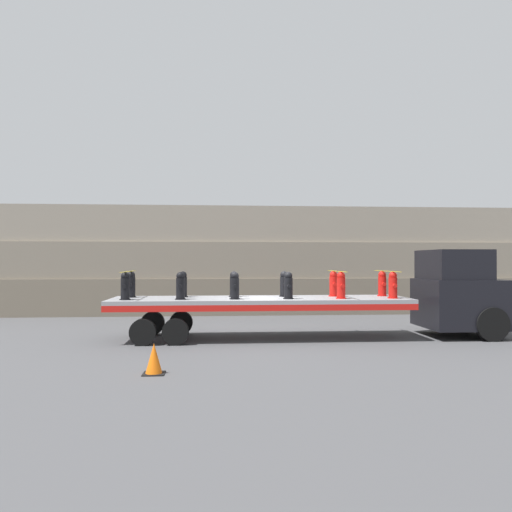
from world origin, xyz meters
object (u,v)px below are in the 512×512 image
truck_cab (462,294)px  fire_hydrant_red_near_5 (393,285)px  fire_hydrant_black_far_3 (284,284)px  fire_hydrant_red_near_4 (341,286)px  flatbed_trailer (243,305)px  fire_hydrant_black_near_0 (125,286)px  fire_hydrant_red_far_4 (333,284)px  fire_hydrant_black_near_2 (235,286)px  fire_hydrant_black_near_3 (288,286)px  fire_hydrant_red_far_5 (382,284)px  fire_hydrant_black_far_0 (131,285)px  fire_hydrant_black_near_1 (180,286)px  traffic_cone (154,359)px  fire_hydrant_black_far_2 (234,284)px  fire_hydrant_black_far_1 (183,285)px

truck_cab → fire_hydrant_red_near_5: size_ratio=3.36×
fire_hydrant_black_far_3 → fire_hydrant_red_near_4: bearing=-31.8°
flatbed_trailer → fire_hydrant_black_far_3: bearing=20.2°
fire_hydrant_black_near_0 → fire_hydrant_red_far_4: same height
fire_hydrant_black_near_2 → fire_hydrant_black_far_3: 2.09m
fire_hydrant_black_near_3 → fire_hydrant_red_far_5: 3.73m
fire_hydrant_black_far_0 → fire_hydrant_red_far_5: bearing=0.0°
fire_hydrant_black_near_0 → flatbed_trailer: bearing=8.2°
fire_hydrant_black_near_1 → fire_hydrant_black_far_3: 3.73m
flatbed_trailer → fire_hydrant_black_near_0: fire_hydrant_black_near_0 is taller
fire_hydrant_black_near_2 → fire_hydrant_black_near_3: same height
fire_hydrant_black_near_3 → traffic_cone: fire_hydrant_black_near_3 is taller
fire_hydrant_black_near_3 → traffic_cone: size_ratio=1.26×
flatbed_trailer → fire_hydrant_black_far_2: bearing=117.1°
truck_cab → fire_hydrant_black_near_2: 8.05m
truck_cab → fire_hydrant_red_far_4: size_ratio=3.36×
fire_hydrant_black_far_1 → traffic_cone: 5.92m
truck_cab → fire_hydrant_black_near_0: truck_cab is taller
flatbed_trailer → fire_hydrant_black_far_1: fire_hydrant_black_far_1 is taller
fire_hydrant_black_far_1 → fire_hydrant_black_far_2: same height
fire_hydrant_black_near_1 → fire_hydrant_red_far_5: (7.12, 1.10, 0.00)m
fire_hydrant_red_far_4 → fire_hydrant_black_far_3: bearing=180.0°
traffic_cone → fire_hydrant_red_near_4: bearing=39.6°
fire_hydrant_black_near_1 → fire_hydrant_black_near_3: bearing=0.0°
truck_cab → fire_hydrant_black_near_2: truck_cab is taller
fire_hydrant_black_near_2 → fire_hydrant_red_far_5: size_ratio=1.00×
fire_hydrant_black_far_2 → fire_hydrant_red_far_5: bearing=0.0°
fire_hydrant_black_far_1 → truck_cab: bearing=-3.2°
truck_cab → fire_hydrant_black_near_2: size_ratio=3.36×
fire_hydrant_red_near_4 → fire_hydrant_red_far_4: same height
fire_hydrant_black_near_0 → fire_hydrant_black_far_3: size_ratio=1.00×
fire_hydrant_black_near_0 → fire_hydrant_black_far_1: same height
fire_hydrant_black_near_0 → fire_hydrant_black_far_1: bearing=31.8°
fire_hydrant_black_near_1 → traffic_cone: size_ratio=1.26×
fire_hydrant_black_far_2 → fire_hydrant_black_near_0: bearing=-162.8°
fire_hydrant_black_far_0 → fire_hydrant_black_far_1: size_ratio=1.00×
fire_hydrant_black_far_1 → traffic_cone: fire_hydrant_black_far_1 is taller
fire_hydrant_black_near_1 → fire_hydrant_black_far_2: 2.09m
flatbed_trailer → fire_hydrant_red_near_4: 3.39m
fire_hydrant_black_near_2 → fire_hydrant_red_far_4: same height
fire_hydrant_black_near_0 → fire_hydrant_red_far_5: 8.97m
fire_hydrant_black_near_1 → fire_hydrant_black_far_3: bearing=17.2°
fire_hydrant_black_far_1 → fire_hydrant_black_near_1: bearing=-90.0°
fire_hydrant_black_near_1 → fire_hydrant_red_far_4: size_ratio=1.00×
fire_hydrant_black_near_3 → fire_hydrant_red_far_4: same height
fire_hydrant_black_near_0 → traffic_cone: size_ratio=1.26×
fire_hydrant_black_near_2 → fire_hydrant_black_far_3: bearing=31.8°
truck_cab → fire_hydrant_red_near_4: size_ratio=3.36×
truck_cab → fire_hydrant_black_far_0: bearing=177.3°
fire_hydrant_red_near_4 → fire_hydrant_black_far_2: bearing=162.8°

